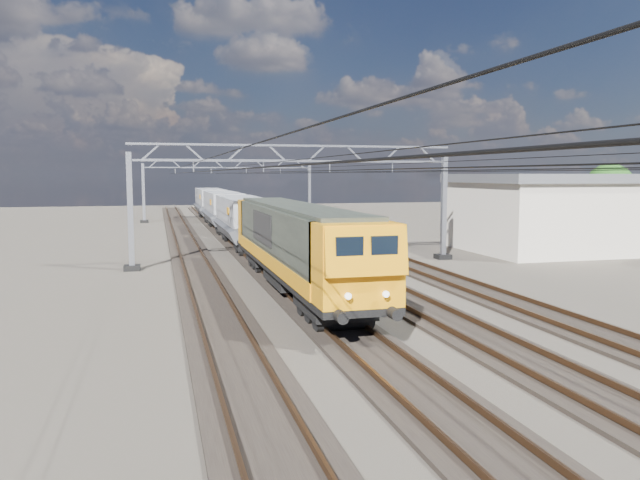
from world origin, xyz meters
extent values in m
plane|color=black|center=(0.00, 0.00, 0.00)|extent=(160.00, 160.00, 0.00)
cube|color=black|center=(-6.00, 0.00, 0.06)|extent=(2.60, 140.00, 0.12)
cube|color=#513620|center=(-6.72, 0.00, 0.22)|extent=(0.08, 140.00, 0.16)
cube|color=#513620|center=(-5.28, 0.00, 0.22)|extent=(0.08, 140.00, 0.16)
cube|color=black|center=(-2.00, 0.00, 0.06)|extent=(2.60, 140.00, 0.12)
cube|color=#513620|center=(-2.72, 0.00, 0.22)|extent=(0.08, 140.00, 0.16)
cube|color=#513620|center=(-1.28, 0.00, 0.22)|extent=(0.08, 140.00, 0.16)
cube|color=black|center=(2.00, 0.00, 0.06)|extent=(2.60, 140.00, 0.12)
cube|color=#513620|center=(1.28, 0.00, 0.22)|extent=(0.08, 140.00, 0.16)
cube|color=#513620|center=(2.72, 0.00, 0.22)|extent=(0.08, 140.00, 0.16)
cube|color=black|center=(6.00, 0.00, 0.06)|extent=(2.60, 140.00, 0.12)
cube|color=#513620|center=(5.28, 0.00, 0.22)|extent=(0.08, 140.00, 0.16)
cube|color=#513620|center=(6.72, 0.00, 0.22)|extent=(0.08, 140.00, 0.16)
cube|color=#9B9FA9|center=(-9.50, 4.00, 3.30)|extent=(0.30, 0.30, 6.60)
cube|color=#9B9FA9|center=(9.50, 4.00, 3.30)|extent=(0.30, 0.30, 6.60)
cube|color=black|center=(-9.50, 4.00, 0.15)|extent=(0.90, 0.90, 0.30)
cube|color=black|center=(9.50, 4.00, 0.15)|extent=(0.90, 0.90, 0.30)
cube|color=#9B9FA9|center=(0.00, 4.00, 7.05)|extent=(19.30, 0.18, 0.12)
cube|color=#9B9FA9|center=(0.00, 4.00, 6.15)|extent=(19.30, 0.18, 0.12)
cube|color=#9B9FA9|center=(-8.31, 4.00, 6.60)|extent=(1.03, 0.10, 0.94)
cube|color=#9B9FA9|center=(-5.94, 4.00, 6.60)|extent=(1.03, 0.10, 0.94)
cube|color=#9B9FA9|center=(-3.56, 4.00, 6.60)|extent=(1.03, 0.10, 0.94)
cube|color=#9B9FA9|center=(-1.19, 4.00, 6.60)|extent=(1.03, 0.10, 0.94)
cube|color=#9B9FA9|center=(1.19, 4.00, 6.60)|extent=(1.03, 0.10, 0.94)
cube|color=#9B9FA9|center=(3.56, 4.00, 6.60)|extent=(1.03, 0.10, 0.94)
cube|color=#9B9FA9|center=(5.94, 4.00, 6.60)|extent=(1.03, 0.10, 0.94)
cube|color=#9B9FA9|center=(8.31, 4.00, 6.60)|extent=(1.03, 0.10, 0.94)
cube|color=#9B9FA9|center=(-6.00, 4.00, 5.82)|extent=(0.06, 0.06, 0.65)
cube|color=#9B9FA9|center=(-2.00, 4.00, 5.82)|extent=(0.06, 0.06, 0.65)
cube|color=#9B9FA9|center=(2.00, 4.00, 5.82)|extent=(0.06, 0.06, 0.65)
cube|color=#9B9FA9|center=(6.00, 4.00, 5.82)|extent=(0.06, 0.06, 0.65)
cube|color=#9B9FA9|center=(-9.50, 40.00, 3.30)|extent=(0.30, 0.30, 6.60)
cube|color=#9B9FA9|center=(9.50, 40.00, 3.30)|extent=(0.30, 0.30, 6.60)
cube|color=black|center=(-9.50, 40.00, 0.15)|extent=(0.90, 0.90, 0.30)
cube|color=black|center=(9.50, 40.00, 0.15)|extent=(0.90, 0.90, 0.30)
cube|color=#9B9FA9|center=(0.00, 40.00, 7.05)|extent=(19.30, 0.18, 0.12)
cube|color=#9B9FA9|center=(0.00, 40.00, 6.15)|extent=(19.30, 0.18, 0.12)
cube|color=#9B9FA9|center=(-8.31, 40.00, 6.60)|extent=(1.03, 0.10, 0.94)
cube|color=#9B9FA9|center=(-5.94, 40.00, 6.60)|extent=(1.03, 0.10, 0.94)
cube|color=#9B9FA9|center=(-3.56, 40.00, 6.60)|extent=(1.03, 0.10, 0.94)
cube|color=#9B9FA9|center=(-1.19, 40.00, 6.60)|extent=(1.03, 0.10, 0.94)
cube|color=#9B9FA9|center=(1.19, 40.00, 6.60)|extent=(1.03, 0.10, 0.94)
cube|color=#9B9FA9|center=(3.56, 40.00, 6.60)|extent=(1.03, 0.10, 0.94)
cube|color=#9B9FA9|center=(5.94, 40.00, 6.60)|extent=(1.03, 0.10, 0.94)
cube|color=#9B9FA9|center=(8.31, 40.00, 6.60)|extent=(1.03, 0.10, 0.94)
cube|color=#9B9FA9|center=(-6.00, 40.00, 5.82)|extent=(0.06, 0.06, 0.65)
cube|color=#9B9FA9|center=(-2.00, 40.00, 5.82)|extent=(0.06, 0.06, 0.65)
cube|color=#9B9FA9|center=(2.00, 40.00, 5.82)|extent=(0.06, 0.06, 0.65)
cube|color=#9B9FA9|center=(6.00, 40.00, 5.82)|extent=(0.06, 0.06, 0.65)
cylinder|color=black|center=(-6.00, 8.00, 5.50)|extent=(0.03, 140.00, 0.03)
cylinder|color=black|center=(-6.00, 8.00, 6.00)|extent=(0.03, 140.00, 0.03)
cylinder|color=black|center=(-2.00, 8.00, 5.50)|extent=(0.03, 140.00, 0.03)
cylinder|color=black|center=(-2.00, 8.00, 6.00)|extent=(0.03, 140.00, 0.03)
cylinder|color=black|center=(2.00, 8.00, 5.50)|extent=(0.03, 140.00, 0.03)
cylinder|color=black|center=(2.00, 8.00, 6.00)|extent=(0.03, 140.00, 0.03)
cylinder|color=black|center=(6.00, 8.00, 5.50)|extent=(0.03, 140.00, 0.03)
cylinder|color=black|center=(6.00, 8.00, 6.00)|extent=(0.03, 140.00, 0.03)
cube|color=black|center=(-2.00, -10.94, 0.75)|extent=(2.20, 3.60, 0.60)
cube|color=black|center=(-2.00, 2.06, 0.75)|extent=(2.20, 3.60, 0.60)
cube|color=black|center=(-2.00, -4.44, 1.13)|extent=(2.65, 20.00, 0.25)
cube|color=black|center=(-2.00, -4.44, 0.75)|extent=(2.20, 4.50, 0.75)
cube|color=#252A23|center=(-2.00, -4.44, 2.55)|extent=(2.65, 17.00, 2.60)
cube|color=orange|center=(-3.34, -4.44, 1.55)|extent=(0.04, 17.00, 0.60)
cube|color=orange|center=(-0.66, -4.44, 1.55)|extent=(0.04, 17.00, 0.60)
cube|color=black|center=(-3.35, -3.44, 2.90)|extent=(0.05, 5.00, 1.40)
cube|color=black|center=(-0.65, -3.44, 2.90)|extent=(0.05, 5.00, 1.40)
cube|color=#252A23|center=(-2.00, -4.44, 3.92)|extent=(2.25, 18.00, 0.15)
cube|color=orange|center=(-2.00, -13.54, 2.55)|extent=(2.65, 1.80, 2.60)
cube|color=orange|center=(-2.00, -14.49, 3.05)|extent=(2.60, 0.46, 1.52)
cube|color=black|center=(-2.55, -14.59, 3.15)|extent=(0.85, 0.08, 0.75)
cube|color=black|center=(-1.45, -14.59, 3.15)|extent=(0.85, 0.08, 0.75)
cylinder|color=black|center=(-2.85, -14.74, 1.15)|extent=(0.36, 0.50, 0.36)
cylinder|color=black|center=(-1.15, -14.74, 1.15)|extent=(0.36, 0.50, 0.36)
cylinder|color=white|center=(-2.60, -14.64, 1.75)|extent=(0.20, 0.08, 0.20)
cylinder|color=white|center=(-1.40, -14.64, 1.75)|extent=(0.20, 0.08, 0.20)
cube|color=orange|center=(-2.00, 4.66, 2.55)|extent=(2.65, 1.80, 2.60)
cube|color=orange|center=(-2.00, 5.61, 3.05)|extent=(2.60, 0.46, 1.52)
cube|color=black|center=(-2.55, 5.71, 3.15)|extent=(0.85, 0.08, 0.75)
cube|color=black|center=(-1.45, 5.71, 3.15)|extent=(0.85, 0.08, 0.75)
cylinder|color=black|center=(-2.85, 5.86, 1.15)|extent=(0.36, 0.50, 0.36)
cylinder|color=black|center=(-1.15, 5.86, 1.15)|extent=(0.36, 0.50, 0.36)
cylinder|color=white|center=(-2.60, 5.76, 1.75)|extent=(0.20, 0.08, 0.20)
cylinder|color=white|center=(-1.40, 5.76, 1.75)|extent=(0.20, 0.08, 0.20)
cube|color=black|center=(-2.00, 8.76, 0.72)|extent=(2.20, 2.60, 0.55)
cube|color=black|center=(-2.00, 17.76, 0.72)|extent=(2.20, 2.60, 0.55)
cube|color=black|center=(-2.00, 13.26, 1.08)|extent=(2.40, 13.00, 0.20)
cube|color=gray|center=(-2.00, 13.26, 2.80)|extent=(2.80, 12.00, 1.80)
cube|color=#4D5055|center=(-2.95, 13.26, 1.55)|extent=(1.48, 12.00, 1.36)
cube|color=#4D5055|center=(-1.05, 13.26, 1.55)|extent=(1.48, 12.00, 1.36)
cube|color=orange|center=(-3.42, 10.26, 2.90)|extent=(0.04, 1.20, 0.50)
cube|color=black|center=(-2.00, 22.96, 0.72)|extent=(2.20, 2.60, 0.55)
cube|color=black|center=(-2.00, 31.96, 0.72)|extent=(2.20, 2.60, 0.55)
cube|color=black|center=(-2.00, 27.46, 1.08)|extent=(2.40, 13.00, 0.20)
cube|color=gray|center=(-2.00, 27.46, 2.80)|extent=(2.80, 12.00, 1.80)
cube|color=#4D5055|center=(-2.95, 27.46, 1.55)|extent=(1.48, 12.00, 1.36)
cube|color=#4D5055|center=(-1.05, 27.46, 1.55)|extent=(1.48, 12.00, 1.36)
cube|color=orange|center=(-3.42, 24.46, 2.90)|extent=(0.04, 1.20, 0.50)
cube|color=black|center=(-2.00, 37.16, 0.72)|extent=(2.20, 2.60, 0.55)
cube|color=black|center=(-2.00, 46.16, 0.72)|extent=(2.20, 2.60, 0.55)
cube|color=black|center=(-2.00, 41.66, 1.08)|extent=(2.40, 13.00, 0.20)
cube|color=gray|center=(-2.00, 41.66, 2.80)|extent=(2.80, 12.00, 1.80)
cube|color=#4D5055|center=(-2.95, 41.66, 1.55)|extent=(1.48, 12.00, 1.36)
cube|color=#4D5055|center=(-1.05, 41.66, 1.55)|extent=(1.48, 12.00, 1.36)
cube|color=orange|center=(-3.42, 38.66, 2.90)|extent=(0.04, 1.20, 0.50)
cube|color=beige|center=(22.00, 6.00, 2.40)|extent=(18.00, 10.00, 4.80)
cube|color=#5C5D63|center=(22.00, 6.00, 5.10)|extent=(18.60, 10.60, 0.60)
cylinder|color=#362A18|center=(30.00, 14.00, 1.50)|extent=(0.70, 0.70, 3.00)
sphere|color=#15350E|center=(30.00, 14.00, 4.21)|extent=(4.21, 4.21, 4.21)
sphere|color=#15350E|center=(31.20, 13.20, 3.60)|extent=(3.00, 3.00, 3.00)
camera|label=1|loc=(-8.03, -32.12, 5.35)|focal=35.00mm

